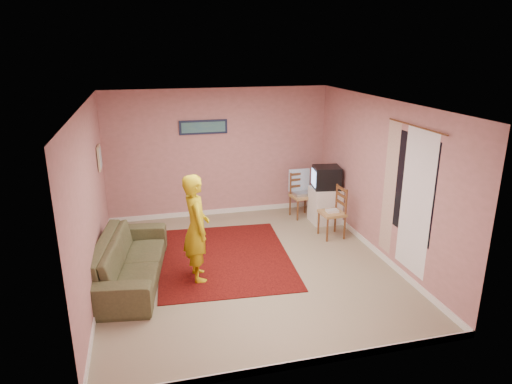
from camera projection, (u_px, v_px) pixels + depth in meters
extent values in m
plane|color=gray|center=(247.00, 266.00, 7.32)|extent=(5.00, 5.00, 0.00)
cube|color=tan|center=(219.00, 153.00, 9.23)|extent=(4.50, 0.02, 2.60)
cube|color=tan|center=(302.00, 262.00, 4.61)|extent=(4.50, 0.02, 2.60)
cube|color=tan|center=(91.00, 201.00, 6.40)|extent=(0.02, 5.00, 2.60)
cube|color=tan|center=(381.00, 179.00, 7.44)|extent=(0.02, 5.00, 2.60)
cube|color=silver|center=(246.00, 103.00, 6.52)|extent=(4.50, 5.00, 0.02)
cube|color=white|center=(220.00, 211.00, 9.60)|extent=(4.50, 0.02, 0.10)
cube|color=white|center=(298.00, 364.00, 5.00)|extent=(4.50, 0.02, 0.10)
cube|color=white|center=(101.00, 280.00, 6.78)|extent=(0.02, 5.00, 0.10)
cube|color=white|center=(374.00, 249.00, 7.82)|extent=(0.02, 5.00, 0.10)
cube|color=black|center=(412.00, 186.00, 6.56)|extent=(0.01, 1.10, 1.50)
cube|color=white|center=(416.00, 203.00, 6.48)|extent=(0.01, 0.75, 2.10)
cube|color=silver|center=(389.00, 189.00, 7.12)|extent=(0.01, 0.35, 2.10)
cylinder|color=brown|center=(416.00, 126.00, 6.28)|extent=(0.02, 1.40, 0.02)
cube|color=#121933|center=(203.00, 127.00, 8.96)|extent=(0.95, 0.03, 0.28)
cube|color=#2D5B7D|center=(204.00, 127.00, 8.94)|extent=(0.86, 0.01, 0.20)
cube|color=#C9B88A|center=(99.00, 158.00, 7.80)|extent=(0.03, 0.38, 0.42)
cube|color=#B1BAC1|center=(101.00, 158.00, 7.81)|extent=(0.01, 0.30, 0.34)
cube|color=black|center=(224.00, 257.00, 7.62)|extent=(2.30, 2.80, 0.01)
cube|color=white|center=(325.00, 205.00, 9.07)|extent=(0.56, 0.51, 0.71)
cube|color=black|center=(326.00, 177.00, 8.89)|extent=(0.56, 0.52, 0.43)
cube|color=#8CB2F2|center=(314.00, 178.00, 8.87)|extent=(0.07, 0.36, 0.31)
cube|color=tan|center=(302.00, 196.00, 9.32)|extent=(0.47, 0.45, 0.05)
cube|color=brown|center=(302.00, 185.00, 9.24)|extent=(0.41, 0.10, 0.47)
cube|color=#AEAEB3|center=(302.00, 194.00, 9.30)|extent=(0.36, 0.28, 0.06)
cube|color=#9BCDFF|center=(299.00, 180.00, 9.40)|extent=(0.44, 0.05, 0.46)
cube|color=tan|center=(332.00, 213.00, 8.33)|extent=(0.43, 0.45, 0.05)
cube|color=brown|center=(333.00, 201.00, 8.25)|extent=(0.07, 0.43, 0.49)
cube|color=silver|center=(332.00, 211.00, 8.31)|extent=(0.21, 0.16, 0.04)
imported|color=brown|center=(130.00, 260.00, 6.81)|extent=(1.22, 2.38, 0.67)
imported|color=gold|center=(196.00, 228.00, 6.72)|extent=(0.44, 0.63, 1.64)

